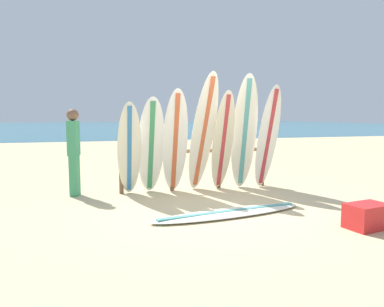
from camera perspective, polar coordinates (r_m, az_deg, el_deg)
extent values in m
plane|color=#D3BC8C|center=(6.57, 4.04, -8.36)|extent=(120.00, 120.00, 0.00)
cube|color=teal|center=(64.03, -14.28, 4.30)|extent=(120.00, 80.00, 0.01)
cylinder|color=brown|center=(7.66, -11.14, -2.56)|extent=(0.09, 0.09, 1.01)
cylinder|color=brown|center=(7.83, -3.20, -2.28)|extent=(0.09, 0.09, 1.01)
cylinder|color=brown|center=(8.14, 4.26, -1.97)|extent=(0.09, 0.09, 1.01)
cylinder|color=brown|center=(8.58, 11.07, -1.66)|extent=(0.09, 0.09, 1.01)
cylinder|color=brown|center=(7.93, 0.61, 0.40)|extent=(3.36, 0.08, 0.08)
ellipsoid|color=silver|center=(7.27, -9.88, 0.58)|extent=(0.52, 0.88, 1.90)
cube|color=#3372B2|center=(7.27, -9.88, 0.58)|extent=(0.13, 0.80, 1.76)
ellipsoid|color=white|center=(7.38, -6.49, 1.09)|extent=(0.58, 0.90, 2.00)
cube|color=#388C59|center=(7.38, -6.49, 1.09)|extent=(0.13, 0.83, 1.85)
ellipsoid|color=white|center=(7.40, -2.69, 1.76)|extent=(0.58, 0.91, 2.16)
cube|color=#CC5933|center=(7.40, -2.69, 1.76)|extent=(0.16, 0.82, 2.00)
ellipsoid|color=white|center=(7.60, 1.77, 3.22)|extent=(0.69, 1.01, 2.52)
cube|color=#CC5933|center=(7.60, 1.77, 3.22)|extent=(0.25, 0.88, 2.32)
ellipsoid|color=beige|center=(7.74, 4.91, 1.90)|extent=(0.47, 0.74, 2.16)
cube|color=#B73338|center=(7.74, 4.91, 1.90)|extent=(0.10, 0.69, 1.99)
ellipsoid|color=white|center=(7.96, 8.29, 3.25)|extent=(0.63, 0.75, 2.51)
cube|color=teal|center=(7.96, 8.29, 3.25)|extent=(0.18, 0.66, 2.31)
ellipsoid|color=white|center=(8.10, 11.89, 2.44)|extent=(0.52, 0.74, 2.29)
cube|color=#B73338|center=(8.10, 11.89, 2.44)|extent=(0.12, 0.68, 2.11)
ellipsoid|color=white|center=(6.04, 5.95, -9.31)|extent=(2.79, 0.95, 0.07)
cube|color=teal|center=(6.04, 5.95, -9.31)|extent=(2.51, 0.47, 0.08)
cube|color=#3F9966|center=(7.72, -18.06, -3.35)|extent=(0.22, 0.27, 0.83)
cube|color=#3F9966|center=(7.63, -18.25, 2.30)|extent=(0.26, 0.32, 0.70)
sphere|color=brown|center=(7.62, -18.36, 5.82)|extent=(0.24, 0.24, 0.24)
cube|color=silver|center=(36.29, -3.89, 3.64)|extent=(1.12, 2.45, 0.35)
cube|color=silver|center=(36.28, -3.90, 4.20)|extent=(0.70, 0.92, 0.36)
cube|color=red|center=(5.86, 25.96, -8.89)|extent=(0.65, 0.49, 0.36)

